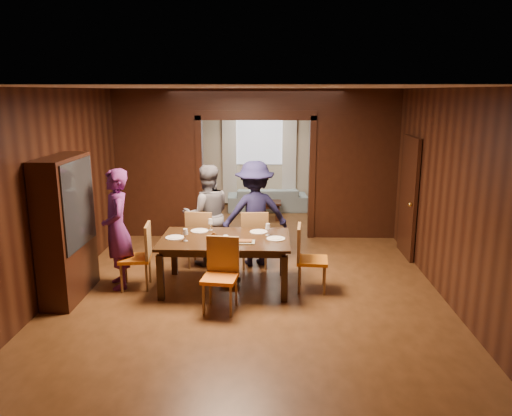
{
  "coord_description": "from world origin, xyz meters",
  "views": [
    {
      "loc": [
        0.31,
        -8.06,
        2.86
      ],
      "look_at": [
        0.07,
        -0.4,
        1.05
      ],
      "focal_mm": 35.0,
      "sensor_mm": 36.0,
      "label": 1
    }
  ],
  "objects_px": {
    "dining_table": "(225,263)",
    "hutch": "(66,228)",
    "chair_far_l": "(202,238)",
    "coffee_table": "(263,210)",
    "chair_near": "(220,276)",
    "chair_far_r": "(254,238)",
    "sofa": "(267,199)",
    "chair_left": "(135,256)",
    "person_navy": "(255,213)",
    "person_purple": "(117,229)",
    "person_grey": "(207,215)",
    "chair_right": "(312,258)"
  },
  "relations": [
    {
      "from": "coffee_table",
      "to": "chair_far_r",
      "type": "height_order",
      "value": "chair_far_r"
    },
    {
      "from": "dining_table",
      "to": "chair_far_l",
      "type": "bearing_deg",
      "value": 117.25
    },
    {
      "from": "hutch",
      "to": "chair_far_l",
      "type": "bearing_deg",
      "value": 37.78
    },
    {
      "from": "person_navy",
      "to": "person_grey",
      "type": "bearing_deg",
      "value": -13.55
    },
    {
      "from": "person_purple",
      "to": "chair_left",
      "type": "relative_size",
      "value": 1.83
    },
    {
      "from": "person_purple",
      "to": "dining_table",
      "type": "height_order",
      "value": "person_purple"
    },
    {
      "from": "chair_left",
      "to": "chair_right",
      "type": "xyz_separation_m",
      "value": [
        2.6,
        -0.01,
        0.0
      ]
    },
    {
      "from": "chair_far_r",
      "to": "hutch",
      "type": "height_order",
      "value": "hutch"
    },
    {
      "from": "person_navy",
      "to": "chair_left",
      "type": "relative_size",
      "value": 1.8
    },
    {
      "from": "sofa",
      "to": "person_navy",
      "type": "bearing_deg",
      "value": 83.83
    },
    {
      "from": "person_purple",
      "to": "chair_left",
      "type": "bearing_deg",
      "value": 56.03
    },
    {
      "from": "dining_table",
      "to": "person_purple",
      "type": "bearing_deg",
      "value": -179.58
    },
    {
      "from": "sofa",
      "to": "chair_left",
      "type": "height_order",
      "value": "chair_left"
    },
    {
      "from": "chair_left",
      "to": "chair_right",
      "type": "bearing_deg",
      "value": 83.51
    },
    {
      "from": "person_purple",
      "to": "dining_table",
      "type": "bearing_deg",
      "value": 67.23
    },
    {
      "from": "person_navy",
      "to": "chair_right",
      "type": "xyz_separation_m",
      "value": [
        0.87,
        -1.11,
        -0.39
      ]
    },
    {
      "from": "person_navy",
      "to": "chair_far_r",
      "type": "height_order",
      "value": "person_navy"
    },
    {
      "from": "chair_near",
      "to": "person_navy",
      "type": "bearing_deg",
      "value": 85.13
    },
    {
      "from": "chair_far_r",
      "to": "hutch",
      "type": "xyz_separation_m",
      "value": [
        -2.56,
        -1.33,
        0.52
      ]
    },
    {
      "from": "person_grey",
      "to": "coffee_table",
      "type": "distance_m",
      "value": 3.25
    },
    {
      "from": "sofa",
      "to": "chair_near",
      "type": "relative_size",
      "value": 1.97
    },
    {
      "from": "person_navy",
      "to": "dining_table",
      "type": "distance_m",
      "value": 1.22
    },
    {
      "from": "person_grey",
      "to": "chair_far_l",
      "type": "xyz_separation_m",
      "value": [
        -0.08,
        -0.12,
        -0.36
      ]
    },
    {
      "from": "chair_right",
      "to": "hutch",
      "type": "xyz_separation_m",
      "value": [
        -3.44,
        -0.34,
        0.52
      ]
    },
    {
      "from": "sofa",
      "to": "dining_table",
      "type": "relative_size",
      "value": 1.02
    },
    {
      "from": "person_navy",
      "to": "chair_near",
      "type": "distance_m",
      "value": 1.94
    },
    {
      "from": "chair_left",
      "to": "person_navy",
      "type": "bearing_deg",
      "value": 116.21
    },
    {
      "from": "chair_right",
      "to": "chair_far_r",
      "type": "distance_m",
      "value": 1.32
    },
    {
      "from": "chair_far_r",
      "to": "person_grey",
      "type": "bearing_deg",
      "value": -11.62
    },
    {
      "from": "dining_table",
      "to": "hutch",
      "type": "xyz_separation_m",
      "value": [
        -2.17,
        -0.41,
        0.62
      ]
    },
    {
      "from": "coffee_table",
      "to": "chair_near",
      "type": "relative_size",
      "value": 0.82
    },
    {
      "from": "coffee_table",
      "to": "sofa",
      "type": "bearing_deg",
      "value": 84.87
    },
    {
      "from": "chair_left",
      "to": "chair_near",
      "type": "relative_size",
      "value": 1.0
    },
    {
      "from": "person_purple",
      "to": "chair_far_r",
      "type": "height_order",
      "value": "person_purple"
    },
    {
      "from": "hutch",
      "to": "person_grey",
      "type": "bearing_deg",
      "value": 39.04
    },
    {
      "from": "chair_far_l",
      "to": "chair_far_r",
      "type": "relative_size",
      "value": 1.0
    },
    {
      "from": "chair_left",
      "to": "hutch",
      "type": "xyz_separation_m",
      "value": [
        -0.84,
        -0.34,
        0.52
      ]
    },
    {
      "from": "hutch",
      "to": "person_purple",
      "type": "bearing_deg",
      "value": 34.02
    },
    {
      "from": "chair_far_l",
      "to": "hutch",
      "type": "relative_size",
      "value": 0.48
    },
    {
      "from": "dining_table",
      "to": "chair_near",
      "type": "distance_m",
      "value": 0.82
    },
    {
      "from": "chair_left",
      "to": "person_purple",
      "type": "bearing_deg",
      "value": -107.12
    },
    {
      "from": "dining_table",
      "to": "chair_far_l",
      "type": "distance_m",
      "value": 1.03
    },
    {
      "from": "chair_left",
      "to": "chair_far_r",
      "type": "height_order",
      "value": "same"
    },
    {
      "from": "person_grey",
      "to": "person_navy",
      "type": "xyz_separation_m",
      "value": [
        0.79,
        0.01,
        0.03
      ]
    },
    {
      "from": "person_navy",
      "to": "dining_table",
      "type": "relative_size",
      "value": 0.93
    },
    {
      "from": "sofa",
      "to": "chair_far_r",
      "type": "xyz_separation_m",
      "value": [
        -0.17,
        -4.02,
        0.21
      ]
    },
    {
      "from": "chair_far_r",
      "to": "hutch",
      "type": "bearing_deg",
      "value": 23.93
    },
    {
      "from": "dining_table",
      "to": "person_grey",
      "type": "bearing_deg",
      "value": 110.74
    },
    {
      "from": "chair_right",
      "to": "person_navy",
      "type": "bearing_deg",
      "value": 42.97
    },
    {
      "from": "sofa",
      "to": "dining_table",
      "type": "bearing_deg",
      "value": 79.77
    }
  ]
}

